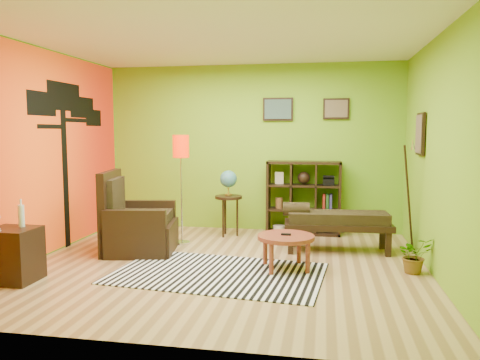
% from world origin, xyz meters
% --- Properties ---
extents(ground, '(5.00, 5.00, 0.00)m').
position_xyz_m(ground, '(0.00, 0.00, 0.00)').
color(ground, tan).
rests_on(ground, ground).
extents(room_shell, '(5.04, 4.54, 2.82)m').
position_xyz_m(room_shell, '(-0.09, 0.01, 1.80)').
color(room_shell, '#77B31E').
rests_on(room_shell, ground).
extents(zebra_rug, '(2.60, 1.75, 0.01)m').
position_xyz_m(zebra_rug, '(0.00, -0.34, 0.01)').
color(zebra_rug, white).
rests_on(zebra_rug, ground).
extents(coffee_table, '(0.70, 0.70, 0.45)m').
position_xyz_m(coffee_table, '(0.78, -0.02, 0.37)').
color(coffee_table, brown).
rests_on(coffee_table, ground).
extents(armchair, '(1.08, 1.08, 1.14)m').
position_xyz_m(armchair, '(-1.36, 0.47, 0.34)').
color(armchair, black).
rests_on(armchair, ground).
extents(side_cabinet, '(0.51, 0.47, 0.92)m').
position_xyz_m(side_cabinet, '(-2.20, -1.02, 0.31)').
color(side_cabinet, black).
rests_on(side_cabinet, ground).
extents(floor_lamp, '(0.25, 0.25, 1.63)m').
position_xyz_m(floor_lamp, '(-0.87, 1.03, 1.32)').
color(floor_lamp, silver).
rests_on(floor_lamp, ground).
extents(globe_table, '(0.44, 0.44, 1.06)m').
position_xyz_m(globe_table, '(-0.28, 1.67, 0.80)').
color(globe_table, black).
rests_on(globe_table, ground).
extents(cube_shelf, '(1.20, 0.35, 1.20)m').
position_xyz_m(cube_shelf, '(0.91, 2.03, 0.60)').
color(cube_shelf, black).
rests_on(cube_shelf, ground).
extents(bench, '(1.53, 0.64, 0.69)m').
position_xyz_m(bench, '(1.38, 0.97, 0.44)').
color(bench, black).
rests_on(bench, ground).
extents(potted_plant, '(0.53, 0.56, 0.34)m').
position_xyz_m(potted_plant, '(2.30, 0.11, 0.17)').
color(potted_plant, '#26661E').
rests_on(potted_plant, ground).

